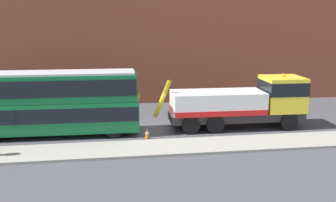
# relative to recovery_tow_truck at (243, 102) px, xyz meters

# --- Properties ---
(ground_plane) EXTENTS (120.00, 120.00, 0.00)m
(ground_plane) POSITION_rel_recovery_tow_truck_xyz_m (-6.03, 0.56, -1.76)
(ground_plane) COLOR #424247
(near_kerb) EXTENTS (60.00, 2.80, 0.15)m
(near_kerb) POSITION_rel_recovery_tow_truck_xyz_m (-6.03, -3.64, -1.68)
(near_kerb) COLOR gray
(near_kerb) RESTS_ON ground_plane
(building_facade) EXTENTS (60.00, 1.50, 16.00)m
(building_facade) POSITION_rel_recovery_tow_truck_xyz_m (-6.03, 9.41, 6.31)
(building_facade) COLOR brown
(building_facade) RESTS_ON ground_plane
(recovery_tow_truck) EXTENTS (10.17, 2.84, 3.67)m
(recovery_tow_truck) POSITION_rel_recovery_tow_truck_xyz_m (0.00, 0.00, 0.00)
(recovery_tow_truck) COLOR #2D2D2D
(recovery_tow_truck) RESTS_ON ground_plane
(double_decker_bus) EXTENTS (11.09, 2.79, 4.06)m
(double_decker_bus) POSITION_rel_recovery_tow_truck_xyz_m (-12.58, 0.01, 0.47)
(double_decker_bus) COLOR #146B38
(double_decker_bus) RESTS_ON ground_plane
(traffic_cone_near_bus) EXTENTS (0.36, 0.36, 0.72)m
(traffic_cone_near_bus) POSITION_rel_recovery_tow_truck_xyz_m (-6.69, -1.73, -1.42)
(traffic_cone_near_bus) COLOR orange
(traffic_cone_near_bus) RESTS_ON ground_plane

